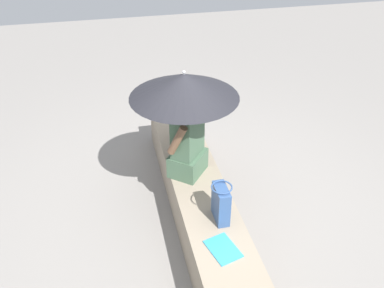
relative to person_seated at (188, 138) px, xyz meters
name	(u,v)px	position (x,y,z in m)	size (l,w,h in m)	color
ground_plane	(196,211)	(0.09, 0.06, -0.83)	(14.00, 14.00, 0.00)	gray
stone_bench	(196,194)	(0.09, 0.06, -0.61)	(2.88, 0.49, 0.44)	gray
person_seated	(188,138)	(0.00, 0.00, 0.00)	(0.49, 0.45, 0.90)	#47664C
parasol	(184,85)	(-0.10, -0.01, 0.49)	(0.99, 0.99, 1.02)	#B7B7BC
handbag_black	(188,128)	(-0.60, 0.13, -0.25)	(0.29, 0.21, 0.27)	silver
tote_bag_canvas	(221,203)	(0.69, 0.13, -0.22)	(0.23, 0.17, 0.34)	#335184
magazine	(223,249)	(1.03, 0.05, -0.38)	(0.28, 0.20, 0.01)	#339ED1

